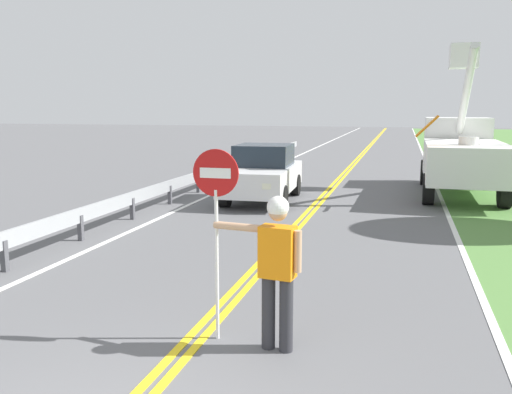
{
  "coord_description": "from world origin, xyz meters",
  "views": [
    {
      "loc": [
        2.35,
        -3.03,
        2.8
      ],
      "look_at": [
        -0.18,
        6.24,
        1.2
      ],
      "focal_mm": 37.57,
      "sensor_mm": 36.0,
      "label": 1
    }
  ],
  "objects_px": {
    "stop_sign_paddle": "(216,202)",
    "utility_bucket_truck": "(460,151)",
    "flagger_worker": "(277,263)",
    "oncoming_sedan_nearest": "(263,173)"
  },
  "relations": [
    {
      "from": "utility_bucket_truck",
      "to": "oncoming_sedan_nearest",
      "type": "xyz_separation_m",
      "value": [
        -5.93,
        -3.16,
        -0.56
      ]
    },
    {
      "from": "stop_sign_paddle",
      "to": "oncoming_sedan_nearest",
      "type": "height_order",
      "value": "stop_sign_paddle"
    },
    {
      "from": "utility_bucket_truck",
      "to": "oncoming_sedan_nearest",
      "type": "distance_m",
      "value": 6.74
    },
    {
      "from": "flagger_worker",
      "to": "utility_bucket_truck",
      "type": "relative_size",
      "value": 0.27
    },
    {
      "from": "stop_sign_paddle",
      "to": "utility_bucket_truck",
      "type": "xyz_separation_m",
      "value": [
        3.95,
        12.96,
        -0.31
      ]
    },
    {
      "from": "flagger_worker",
      "to": "utility_bucket_truck",
      "type": "bearing_deg",
      "value": 76.28
    },
    {
      "from": "stop_sign_paddle",
      "to": "utility_bucket_truck",
      "type": "height_order",
      "value": "utility_bucket_truck"
    },
    {
      "from": "stop_sign_paddle",
      "to": "flagger_worker",
      "type": "bearing_deg",
      "value": -7.55
    },
    {
      "from": "flagger_worker",
      "to": "stop_sign_paddle",
      "type": "distance_m",
      "value": 1.02
    },
    {
      "from": "flagger_worker",
      "to": "utility_bucket_truck",
      "type": "distance_m",
      "value": 13.45
    }
  ]
}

